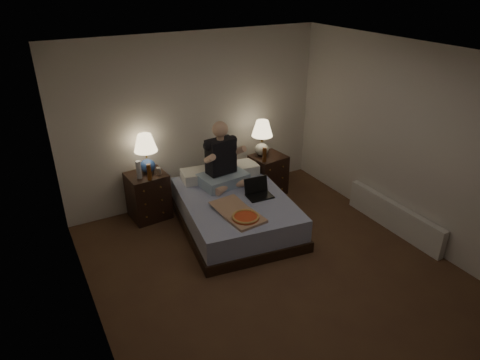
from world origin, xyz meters
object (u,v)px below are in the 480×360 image
lamp_right (262,138)px  water_bottle (139,170)px  lamp_left (146,154)px  nightstand_right (268,175)px  beer_bottle_right (264,154)px  nightstand_left (148,196)px  soda_can (159,171)px  person (223,154)px  laptop (260,189)px  bed (235,212)px  radiator (394,217)px  pizza_box (246,218)px  beer_bottle_left (149,172)px

lamp_right → water_bottle: (-1.92, 0.05, -0.12)m
lamp_left → water_bottle: 0.26m
nightstand_right → beer_bottle_right: beer_bottle_right is taller
lamp_right → nightstand_left: bearing=176.0°
water_bottle → soda_can: bearing=-2.7°
person → laptop: (0.26, -0.58, -0.35)m
bed → lamp_right: (0.85, 0.71, 0.69)m
beer_bottle_right → nightstand_right: bearing=40.8°
water_bottle → radiator: size_ratio=0.16×
pizza_box → beer_bottle_right: bearing=43.3°
soda_can → beer_bottle_left: beer_bottle_left is taller
bed → water_bottle: bearing=152.5°
nightstand_right → soda_can: soda_can is taller
pizza_box → person: bearing=73.0°
beer_bottle_left → laptop: size_ratio=0.68×
lamp_left → water_bottle: size_ratio=2.24×
water_bottle → radiator: water_bottle is taller
person → pizza_box: 1.12m
beer_bottle_left → lamp_left: bearing=77.3°
nightstand_left → nightstand_right: 1.90m
beer_bottle_right → person: (-0.72, -0.04, 0.16)m
nightstand_right → pizza_box: nightstand_right is taller
lamp_left → pizza_box: (0.74, -1.47, -0.46)m
pizza_box → nightstand_right: bearing=42.2°
laptop → radiator: laptop is taller
nightstand_right → lamp_right: bearing=125.5°
water_bottle → laptop: 1.66m
person → radiator: (1.82, -1.56, -0.72)m
soda_can → nightstand_left: bearing=151.9°
person → pizza_box: person is taller
beer_bottle_left → beer_bottle_right: 1.73m
nightstand_right → beer_bottle_left: size_ratio=2.79×
water_bottle → laptop: (1.37, -0.91, -0.23)m
water_bottle → radiator: bearing=-32.6°
beer_bottle_left → pizza_box: beer_bottle_left is taller
beer_bottle_left → person: 1.03m
lamp_left → person: person is taller
lamp_right → radiator: 2.21m
lamp_left → laptop: lamp_left is taller
lamp_left → person: bearing=-25.6°
nightstand_right → person: 1.09m
radiator → bed: bearing=149.0°
beer_bottle_right → laptop: bearing=-126.1°
bed → nightstand_left: size_ratio=2.69×
bed → nightstand_left: (-0.96, 0.83, 0.11)m
bed → pizza_box: 0.66m
lamp_left → beer_bottle_left: size_ratio=2.43×
lamp_left → radiator: (2.77, -2.01, -0.76)m
nightstand_left → beer_bottle_left: size_ratio=2.95×
radiator → person: bearing=139.5°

